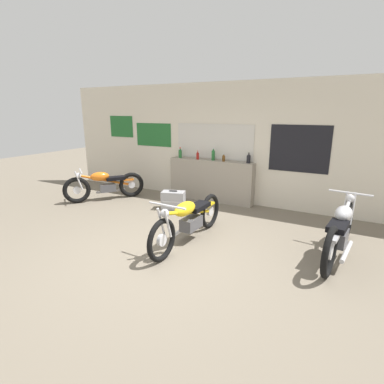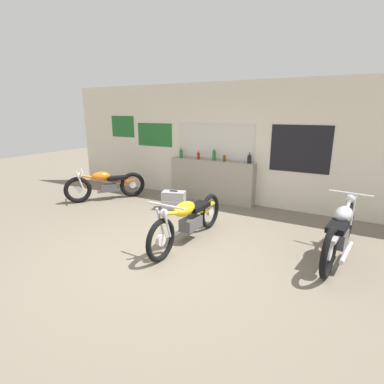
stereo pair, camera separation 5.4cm
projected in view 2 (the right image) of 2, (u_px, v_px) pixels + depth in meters
ground_plane at (165, 255)px, 4.63m from camera, size 24.00×24.00×0.00m
wall_back at (239, 144)px, 6.93m from camera, size 10.00×0.07×2.80m
sill_counter at (211, 181)px, 7.30m from camera, size 2.13×0.28×1.00m
bottle_leftmost at (181, 153)px, 7.53m from camera, size 0.08×0.08×0.26m
bottle_left_center at (198, 156)px, 7.27m from camera, size 0.07×0.07×0.21m
bottle_center at (214, 155)px, 7.12m from camera, size 0.08×0.08×0.31m
bottle_right_center at (224, 158)px, 6.96m from camera, size 0.07×0.07×0.19m
bottle_rightmost at (249, 159)px, 6.73m from camera, size 0.09×0.09×0.24m
motorcycle_orange at (106, 184)px, 7.41m from camera, size 1.26×1.62×0.79m
motorcycle_yellow at (188, 219)px, 4.99m from camera, size 0.64×2.18×0.83m
motorcycle_silver at (340, 231)px, 4.43m from camera, size 0.64×2.06×0.90m
hard_case_silver at (174, 200)px, 6.75m from camera, size 0.57×0.43×0.43m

